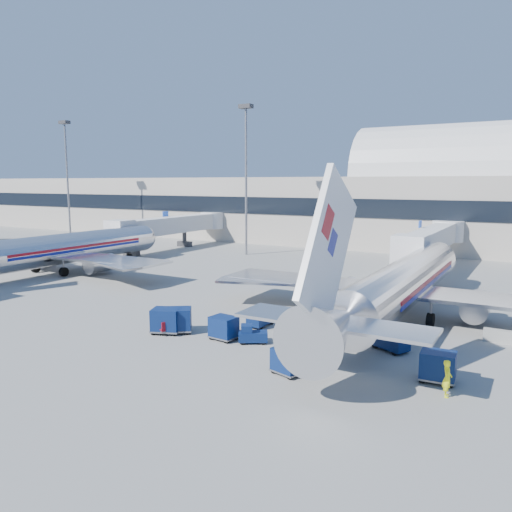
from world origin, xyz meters
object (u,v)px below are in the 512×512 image
Objects in this scene: tug_left at (260,317)px; tug_right at (389,339)px; jetbridge_mid at (176,225)px; cart_train_c at (166,320)px; cart_solo_far at (438,366)px; ramp_worker at (447,378)px; tug_lead at (252,335)px; airliner_main at (401,284)px; barrier_near at (507,337)px; mast_west at (246,158)px; jetbridge_near at (434,239)px; airliner_mid at (55,250)px; cart_solo_near at (288,360)px; cart_open_red at (164,327)px; mast_far_west at (67,163)px; cart_train_a at (224,327)px; cart_train_b at (178,320)px.

tug_right is at bearing -89.86° from tug_left.
cart_train_c is (30.33, -38.74, -2.93)m from jetbridge_mid.
ramp_worker reaches higher than cart_solo_far.
airliner_main is at bearing 25.84° from tug_lead.
tug_right is (45.67, -34.20, -3.20)m from jetbridge_mid.
ramp_worker reaches higher than barrier_near.
mast_west is at bearing 129.32° from cart_solo_far.
mast_west reaches higher than jetbridge_mid.
mast_west is 10.08× the size of tug_lead.
airliner_main reaches higher than jetbridge_near.
airliner_mid reaches higher than cart_solo_near.
barrier_near reaches higher than cart_open_red.
cart_solo_far is at bearing -26.49° from mast_far_west.
mast_west is 43.39m from cart_train_c.
mast_west is at bearing 139.64° from airliner_main.
tug_left is 1.20× the size of cart_train_a.
mast_far_west is at bearing 168.05° from cart_open_red.
jetbridge_mid is at bearing 170.23° from tug_right.
airliner_main is 18.92× the size of ramp_worker.
ramp_worker is (0.78, -1.79, 0.06)m from cart_solo_far.
mast_west reaches higher than cart_solo_near.
cart_train_b is (-3.90, -0.32, 0.10)m from cart_train_a.
jetbridge_mid is at bearing 151.20° from barrier_near.
cart_open_red is (-0.90, -0.45, -0.61)m from cart_train_b.
cart_solo_far is (14.62, -0.35, 0.04)m from cart_train_a.
tug_lead is 1.08× the size of cart_solo_far.
tug_left is 16.11m from ramp_worker.
barrier_near is 8.63m from tug_right.
ramp_worker is at bearing -1.44° from cart_train_a.
cart_train_c is (-11.67, -38.74, -2.93)m from jetbridge_near.
tug_right is 1.07× the size of cart_train_c.
jetbridge_near is 30.82m from barrier_near.
cart_solo_far reaches higher than cart_open_red.
ramp_worker is at bearing -24.70° from tug_right.
airliner_mid reaches higher than tug_lead.
cart_train_a is at bearing 68.98° from ramp_worker.
barrier_near is 24.41m from cart_open_red.
cart_train_a is at bearing -61.10° from mast_west.
cart_train_b reaches higher than cart_train_a.
cart_train_b is at bearing -66.11° from mast_west.
cart_train_b is 1.34× the size of ramp_worker.
jetbridge_near is at bearing 39.99° from cart_train_b.
jetbridge_mid is at bearing 138.48° from cart_solo_far.
cart_solo_near is 1.04× the size of ramp_worker.
cart_train_a reaches higher than barrier_near.
barrier_near is 19.75m from cart_train_a.
barrier_near is at bearing 66.37° from cart_solo_near.
tug_right is 5.55m from cart_solo_far.
cart_train_c is at bearing 3.47° from cart_open_red.
airliner_main is at bearing -40.36° from mast_west.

